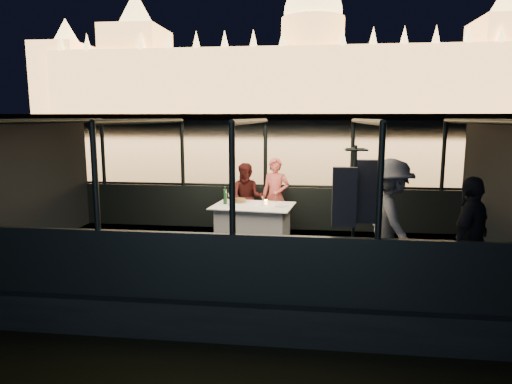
# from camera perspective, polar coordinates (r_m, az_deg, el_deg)

# --- Properties ---
(river_water) EXTENTS (500.00, 500.00, 0.00)m
(river_water) POSITION_cam_1_polar(r_m,az_deg,el_deg) (87.59, 6.52, 7.39)
(river_water) COLOR black
(river_water) RESTS_ON ground
(boat_hull) EXTENTS (8.60, 4.40, 1.00)m
(boat_hull) POSITION_cam_1_polar(r_m,az_deg,el_deg) (8.13, -0.36, -11.31)
(boat_hull) COLOR black
(boat_hull) RESTS_ON river_water
(boat_deck) EXTENTS (8.00, 4.00, 0.04)m
(boat_deck) POSITION_cam_1_polar(r_m,az_deg,el_deg) (7.97, -0.36, -8.08)
(boat_deck) COLOR black
(boat_deck) RESTS_ON boat_hull
(gunwale_port) EXTENTS (8.00, 0.08, 0.90)m
(gunwale_port) POSITION_cam_1_polar(r_m,az_deg,el_deg) (9.78, 1.16, -1.96)
(gunwale_port) COLOR black
(gunwale_port) RESTS_ON boat_deck
(gunwale_starboard) EXTENTS (8.00, 0.08, 0.90)m
(gunwale_starboard) POSITION_cam_1_polar(r_m,az_deg,el_deg) (5.95, -2.91, -9.47)
(gunwale_starboard) COLOR black
(gunwale_starboard) RESTS_ON boat_deck
(cabin_glass_port) EXTENTS (8.00, 0.02, 1.40)m
(cabin_glass_port) POSITION_cam_1_polar(r_m,az_deg,el_deg) (9.62, 1.18, 4.77)
(cabin_glass_port) COLOR #99B2B2
(cabin_glass_port) RESTS_ON gunwale_port
(cabin_glass_starboard) EXTENTS (8.00, 0.02, 1.40)m
(cabin_glass_starboard) POSITION_cam_1_polar(r_m,az_deg,el_deg) (5.68, -3.00, 1.58)
(cabin_glass_starboard) COLOR #99B2B2
(cabin_glass_starboard) RESTS_ON gunwale_starboard
(cabin_roof_glass) EXTENTS (8.00, 4.00, 0.02)m
(cabin_roof_glass) POSITION_cam_1_polar(r_m,az_deg,el_deg) (7.61, -0.38, 8.84)
(cabin_roof_glass) COLOR #99B2B2
(cabin_roof_glass) RESTS_ON boat_deck
(end_wall_fore) EXTENTS (0.02, 4.00, 2.30)m
(end_wall_fore) POSITION_cam_1_polar(r_m,az_deg,el_deg) (9.12, -26.13, 0.72)
(end_wall_fore) COLOR black
(end_wall_fore) RESTS_ON boat_deck
(end_wall_aft) EXTENTS (0.02, 4.00, 2.30)m
(end_wall_aft) POSITION_cam_1_polar(r_m,az_deg,el_deg) (8.21, 28.52, -0.32)
(end_wall_aft) COLOR black
(end_wall_aft) RESTS_ON boat_deck
(canopy_ribs) EXTENTS (8.00, 4.00, 2.30)m
(canopy_ribs) POSITION_cam_1_polar(r_m,az_deg,el_deg) (7.70, -0.37, 0.26)
(canopy_ribs) COLOR black
(canopy_ribs) RESTS_ON boat_deck
(embankment) EXTENTS (400.00, 140.00, 6.00)m
(embankment) POSITION_cam_1_polar(r_m,az_deg,el_deg) (217.55, 6.94, 8.77)
(embankment) COLOR #423D33
(embankment) RESTS_ON ground
(parliament_building) EXTENTS (220.00, 32.00, 60.00)m
(parliament_building) POSITION_cam_1_polar(r_m,az_deg,el_deg) (184.41, 7.06, 17.40)
(parliament_building) COLOR #F2D18C
(parliament_building) RESTS_ON embankment
(dining_table_central) EXTENTS (1.56, 1.20, 0.77)m
(dining_table_central) POSITION_cam_1_polar(r_m,az_deg,el_deg) (8.47, -0.36, -4.19)
(dining_table_central) COLOR white
(dining_table_central) RESTS_ON boat_deck
(chair_port_left) EXTENTS (0.58, 0.58, 1.00)m
(chair_port_left) POSITION_cam_1_polar(r_m,az_deg,el_deg) (9.31, -2.12, -2.54)
(chair_port_left) COLOR black
(chair_port_left) RESTS_ON boat_deck
(chair_port_right) EXTENTS (0.42, 0.42, 0.82)m
(chair_port_right) POSITION_cam_1_polar(r_m,az_deg,el_deg) (9.22, 1.98, -2.66)
(chair_port_right) COLOR black
(chair_port_right) RESTS_ON boat_deck
(coat_stand) EXTENTS (0.61, 0.51, 2.01)m
(coat_stand) POSITION_cam_1_polar(r_m,az_deg,el_deg) (6.21, 12.04, -4.51)
(coat_stand) COLOR black
(coat_stand) RESTS_ON boat_deck
(person_woman_coral) EXTENTS (0.60, 0.44, 1.56)m
(person_woman_coral) POSITION_cam_1_polar(r_m,az_deg,el_deg) (9.23, 2.44, -0.75)
(person_woman_coral) COLOR #D9594F
(person_woman_coral) RESTS_ON boat_deck
(person_man_maroon) EXTENTS (0.71, 0.56, 1.45)m
(person_man_maroon) POSITION_cam_1_polar(r_m,az_deg,el_deg) (9.31, -1.13, -0.66)
(person_man_maroon) COLOR #421512
(person_man_maroon) RESTS_ON boat_deck
(passenger_stripe) EXTENTS (0.92, 1.29, 1.79)m
(passenger_stripe) POSITION_cam_1_polar(r_m,az_deg,el_deg) (6.85, 16.38, -3.83)
(passenger_stripe) COLOR silver
(passenger_stripe) RESTS_ON boat_deck
(passenger_dark) EXTENTS (0.91, 1.02, 1.65)m
(passenger_dark) POSITION_cam_1_polar(r_m,az_deg,el_deg) (6.43, 25.21, -5.21)
(passenger_dark) COLOR black
(passenger_dark) RESTS_ON boat_deck
(wine_bottle) EXTENTS (0.09, 0.09, 0.34)m
(wine_bottle) POSITION_cam_1_polar(r_m,az_deg,el_deg) (8.51, -3.88, -0.51)
(wine_bottle) COLOR #153B1D
(wine_bottle) RESTS_ON dining_table_central
(bread_basket) EXTENTS (0.20, 0.20, 0.08)m
(bread_basket) POSITION_cam_1_polar(r_m,az_deg,el_deg) (8.64, -1.96, -1.07)
(bread_basket) COLOR brown
(bread_basket) RESTS_ON dining_table_central
(amber_candle) EXTENTS (0.07, 0.07, 0.09)m
(amber_candle) POSITION_cam_1_polar(r_m,az_deg,el_deg) (8.47, 1.26, -1.29)
(amber_candle) COLOR yellow
(amber_candle) RESTS_ON dining_table_central
(plate_near) EXTENTS (0.34, 0.34, 0.02)m
(plate_near) POSITION_cam_1_polar(r_m,az_deg,el_deg) (8.31, 3.12, -1.73)
(plate_near) COLOR silver
(plate_near) RESTS_ON dining_table_central
(plate_far) EXTENTS (0.23, 0.23, 0.01)m
(plate_far) POSITION_cam_1_polar(r_m,az_deg,el_deg) (8.71, -1.45, -1.20)
(plate_far) COLOR silver
(plate_far) RESTS_ON dining_table_central
(wine_glass_white) EXTENTS (0.09, 0.09, 0.21)m
(wine_glass_white) POSITION_cam_1_polar(r_m,az_deg,el_deg) (8.41, -3.33, -0.99)
(wine_glass_white) COLOR silver
(wine_glass_white) RESTS_ON dining_table_central
(wine_glass_red) EXTENTS (0.07, 0.07, 0.17)m
(wine_glass_red) POSITION_cam_1_polar(r_m,az_deg,el_deg) (8.73, 2.45, -0.60)
(wine_glass_red) COLOR silver
(wine_glass_red) RESTS_ON dining_table_central
(wine_glass_empty) EXTENTS (0.07, 0.07, 0.17)m
(wine_glass_empty) POSITION_cam_1_polar(r_m,az_deg,el_deg) (8.34, 0.87, -1.07)
(wine_glass_empty) COLOR silver
(wine_glass_empty) RESTS_ON dining_table_central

